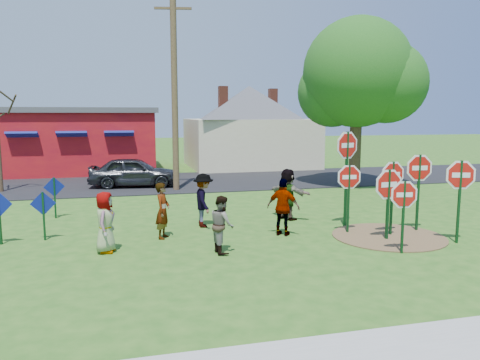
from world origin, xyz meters
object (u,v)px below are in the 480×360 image
(stop_sign_a, at_px, (404,201))
(leafy_tree, at_px, (360,79))
(stop_sign_d, at_px, (419,174))
(suv, at_px, (134,172))
(stop_sign_c, at_px, (393,181))
(person_b, at_px, (163,211))
(person_a, at_px, (105,222))
(stop_sign_b, at_px, (347,154))
(utility_pole, at_px, (174,84))

(stop_sign_a, relative_size, leafy_tree, 0.25)
(stop_sign_d, height_order, suv, stop_sign_d)
(stop_sign_c, xyz_separation_m, person_b, (-6.46, 1.29, -0.79))
(person_a, xyz_separation_m, person_b, (1.54, 1.04, 0.01))
(stop_sign_c, xyz_separation_m, suv, (-7.01, 11.17, -0.83))
(stop_sign_c, distance_m, person_a, 8.04)
(person_a, xyz_separation_m, suv, (0.98, 10.92, -0.03))
(person_a, relative_size, suv, 0.37)
(stop_sign_a, distance_m, person_a, 7.55)
(person_a, distance_m, leafy_tree, 14.93)
(suv, bearing_deg, stop_sign_d, -136.27)
(stop_sign_b, height_order, suv, stop_sign_b)
(stop_sign_d, relative_size, suv, 0.59)
(stop_sign_a, distance_m, stop_sign_b, 3.14)
(stop_sign_d, bearing_deg, stop_sign_c, -158.91)
(stop_sign_a, xyz_separation_m, person_a, (-7.28, 1.91, -0.57))
(stop_sign_b, distance_m, person_b, 5.87)
(person_b, bearing_deg, stop_sign_a, -93.85)
(stop_sign_c, relative_size, utility_pole, 0.25)
(stop_sign_a, height_order, person_b, stop_sign_a)
(stop_sign_a, relative_size, utility_pole, 0.21)
(utility_pole, bearing_deg, stop_sign_d, -56.84)
(leafy_tree, bearing_deg, stop_sign_a, -112.26)
(stop_sign_b, bearing_deg, person_b, 162.16)
(stop_sign_c, bearing_deg, stop_sign_d, 10.40)
(stop_sign_c, bearing_deg, utility_pole, 113.91)
(stop_sign_c, relative_size, person_b, 1.44)
(suv, height_order, utility_pole, utility_pole)
(stop_sign_a, distance_m, suv, 14.31)
(person_b, xyz_separation_m, suv, (-0.56, 9.88, -0.04))
(stop_sign_d, distance_m, person_b, 7.63)
(suv, bearing_deg, person_a, -177.88)
(stop_sign_d, bearing_deg, utility_pole, 129.95)
(utility_pole, bearing_deg, suv, 142.54)
(stop_sign_c, bearing_deg, stop_sign_b, 116.23)
(stop_sign_b, relative_size, suv, 0.75)
(stop_sign_c, xyz_separation_m, person_a, (-7.99, 0.25, -0.80))
(stop_sign_a, height_order, person_a, stop_sign_a)
(stop_sign_a, bearing_deg, person_a, 173.38)
(leafy_tree, bearing_deg, stop_sign_b, -120.39)
(person_b, bearing_deg, person_a, 147.37)
(leafy_tree, bearing_deg, stop_sign_c, -112.09)
(stop_sign_b, bearing_deg, stop_sign_c, -78.22)
(suv, xyz_separation_m, leafy_tree, (10.53, -2.50, 4.43))
(stop_sign_a, xyz_separation_m, stop_sign_d, (1.76, 1.93, 0.39))
(person_b, height_order, leafy_tree, leafy_tree)
(stop_sign_b, height_order, stop_sign_d, stop_sign_b)
(stop_sign_d, relative_size, utility_pole, 0.27)
(stop_sign_b, relative_size, person_b, 1.97)
(person_a, height_order, leafy_tree, leafy_tree)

